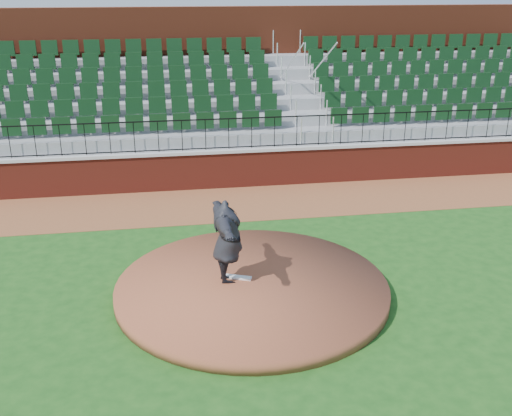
{
  "coord_description": "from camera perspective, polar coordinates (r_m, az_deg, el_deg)",
  "views": [
    {
      "loc": [
        -2.2,
        -12.03,
        6.54
      ],
      "look_at": [
        0.0,
        1.5,
        1.3
      ],
      "focal_mm": 42.37,
      "sensor_mm": 36.0,
      "label": 1
    }
  ],
  "objects": [
    {
      "name": "pitchers_mound",
      "position": [
        13.44,
        -0.38,
        -7.57
      ],
      "size": [
        6.0,
        6.0,
        0.25
      ],
      "primitive_type": "cylinder",
      "color": "brown",
      "rests_on": "ground"
    },
    {
      "name": "wall_cap",
      "position": [
        19.87,
        -2.56,
        5.46
      ],
      "size": [
        34.0,
        0.45,
        0.1
      ],
      "primitive_type": "cube",
      "color": "#B7B7B7",
      "rests_on": "field_wall"
    },
    {
      "name": "concourse_wall",
      "position": [
        24.94,
        -4.17,
        12.13
      ],
      "size": [
        34.0,
        0.5,
        5.5
      ],
      "primitive_type": "cube",
      "color": "maroon",
      "rests_on": "ground"
    },
    {
      "name": "seating_stands",
      "position": [
        22.27,
        -3.46,
        9.91
      ],
      "size": [
        34.0,
        5.1,
        4.6
      ],
      "primitive_type": null,
      "color": "gray",
      "rests_on": "ground"
    },
    {
      "name": "ground",
      "position": [
        13.86,
        1.0,
        -7.22
      ],
      "size": [
        90.0,
        90.0,
        0.0
      ],
      "primitive_type": "plane",
      "color": "#194814",
      "rests_on": "ground"
    },
    {
      "name": "field_wall",
      "position": [
        20.05,
        -2.53,
        3.67
      ],
      "size": [
        34.0,
        0.35,
        1.2
      ],
      "primitive_type": "cube",
      "color": "maroon",
      "rests_on": "ground"
    },
    {
      "name": "pitcher",
      "position": [
        13.08,
        -2.72,
        -3.18
      ],
      "size": [
        0.71,
        2.36,
        1.91
      ],
      "primitive_type": "imported",
      "rotation": [
        0.0,
        0.0,
        1.6
      ],
      "color": "black",
      "rests_on": "pitchers_mound"
    },
    {
      "name": "wall_railing",
      "position": [
        19.73,
        -2.59,
        7.0
      ],
      "size": [
        34.0,
        0.05,
        1.0
      ],
      "primitive_type": null,
      "color": "black",
      "rests_on": "wall_cap"
    },
    {
      "name": "warning_track",
      "position": [
        18.74,
        -1.92,
        0.51
      ],
      "size": [
        34.0,
        3.2,
        0.01
      ],
      "primitive_type": "cube",
      "color": "brown",
      "rests_on": "ground"
    },
    {
      "name": "pitching_rubber",
      "position": [
        13.59,
        -1.76,
        -6.55
      ],
      "size": [
        0.64,
        0.39,
        0.04
      ],
      "primitive_type": "cube",
      "rotation": [
        0.0,
        0.0,
        -0.39
      ],
      "color": "white",
      "rests_on": "pitchers_mound"
    }
  ]
}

